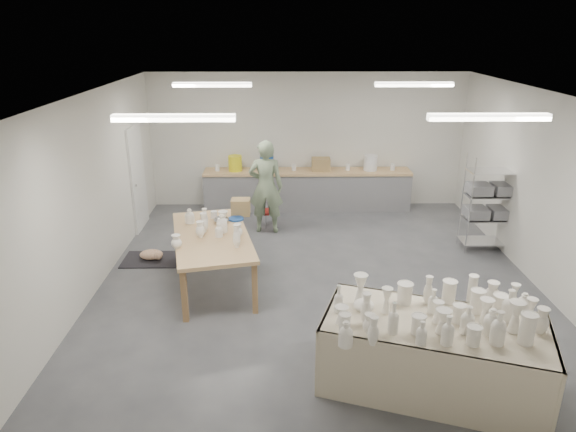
{
  "coord_description": "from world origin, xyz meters",
  "views": [
    {
      "loc": [
        -0.58,
        -7.37,
        3.92
      ],
      "look_at": [
        -0.48,
        0.36,
        1.05
      ],
      "focal_mm": 32.0,
      "sensor_mm": 36.0,
      "label": 1
    }
  ],
  "objects_px": {
    "drying_table": "(434,351)",
    "work_table": "(215,232)",
    "potter": "(266,187)",
    "red_stool": "(267,212)"
  },
  "relations": [
    {
      "from": "work_table",
      "to": "drying_table",
      "type": "bearing_deg",
      "value": -56.64
    },
    {
      "from": "drying_table",
      "to": "red_stool",
      "type": "distance_m",
      "value": 5.49
    },
    {
      "from": "potter",
      "to": "work_table",
      "type": "bearing_deg",
      "value": 74.37
    },
    {
      "from": "red_stool",
      "to": "potter",
      "type": "bearing_deg",
      "value": -90.0
    },
    {
      "from": "potter",
      "to": "drying_table",
      "type": "bearing_deg",
      "value": 116.43
    },
    {
      "from": "drying_table",
      "to": "work_table",
      "type": "height_order",
      "value": "drying_table"
    },
    {
      "from": "drying_table",
      "to": "potter",
      "type": "distance_m",
      "value": 5.26
    },
    {
      "from": "potter",
      "to": "red_stool",
      "type": "relative_size",
      "value": 3.96
    },
    {
      "from": "drying_table",
      "to": "work_table",
      "type": "bearing_deg",
      "value": 154.18
    },
    {
      "from": "work_table",
      "to": "red_stool",
      "type": "relative_size",
      "value": 5.2
    }
  ]
}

